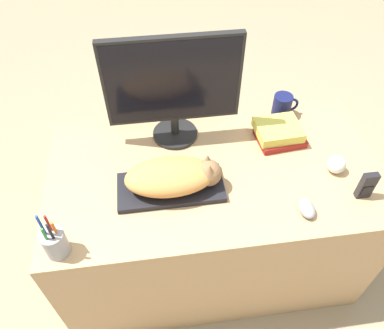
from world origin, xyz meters
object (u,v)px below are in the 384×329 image
Objects in this scene: coffee_mug at (283,105)px; cat at (176,176)px; keyboard at (171,187)px; book_stack at (279,133)px; computer_mouse at (307,208)px; phone at (367,186)px; baseball at (336,164)px; pen_cup at (55,242)px; monitor at (173,86)px.

cat is at bearing -144.64° from coffee_mug.
book_stack reaches higher than keyboard.
phone is at bearing 10.04° from computer_mouse.
keyboard is 1.92× the size of book_stack.
computer_mouse is 0.57m from coffee_mug.
cat is 4.97× the size of baseball.
pen_cup reaches higher than baseball.
computer_mouse is at bearing -20.31° from cat.
keyboard is 0.69m from coffee_mug.
computer_mouse is 0.40m from book_stack.
pen_cup is at bearing -175.59° from phone.
pen_cup is at bearing -148.19° from coffee_mug.
coffee_mug is 0.59× the size of pen_cup.
baseball is at bearing 11.81° from pen_cup.
monitor reaches higher than keyboard.
keyboard is at bearing 169.84° from phone.
computer_mouse is at bearing 2.89° from pen_cup.
pen_cup is (-0.43, -0.22, -0.02)m from cat.
computer_mouse is at bearing -135.46° from baseball.
phone is (0.72, -0.13, -0.02)m from cat.
phone is (0.17, -0.52, 0.01)m from coffee_mug.
phone is 0.43m from book_stack.
pen_cup reaches higher than coffee_mug.
baseball is (0.63, -0.30, -0.23)m from monitor.
computer_mouse is at bearing -97.35° from coffee_mug.
monitor is 0.74m from pen_cup.
computer_mouse is 0.42× the size of book_stack.
book_stack is at bearing 25.85° from pen_cup.
phone is (1.15, 0.09, 0.00)m from pen_cup.
coffee_mug is at bearing 31.81° from pen_cup.
keyboard is at bearing -156.14° from book_stack.
phone is at bearing -56.53° from book_stack.
computer_mouse is (0.50, -0.18, 0.01)m from keyboard.
cat reaches higher than phone.
coffee_mug is (0.57, 0.39, 0.04)m from keyboard.
coffee_mug is (0.07, 0.56, 0.03)m from computer_mouse.
pen_cup is at bearing -131.07° from monitor.
baseball reaches higher than computer_mouse.
baseball reaches higher than book_stack.
book_stack is (-0.18, 0.21, -0.00)m from baseball.
cat is 0.68× the size of monitor.
coffee_mug reaches higher than baseball.
cat is 1.79× the size of pen_cup.
monitor is at bearing 169.09° from book_stack.
coffee_mug is (0.55, 0.39, -0.03)m from cat.
pen_cup is at bearing -168.19° from baseball.
coffee_mug is 0.40m from baseball.
keyboard is at bearing 160.54° from computer_mouse.
phone reaches higher than coffee_mug.
keyboard is 0.41m from monitor.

